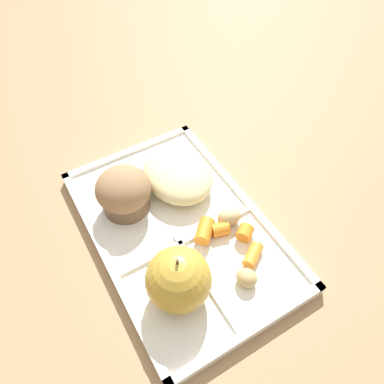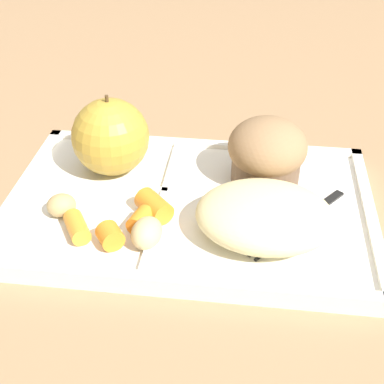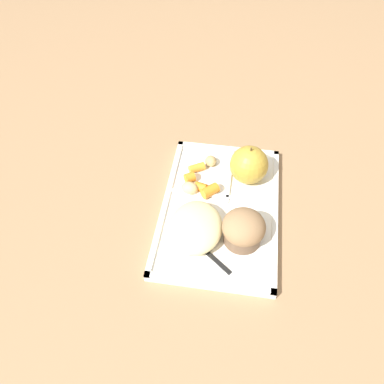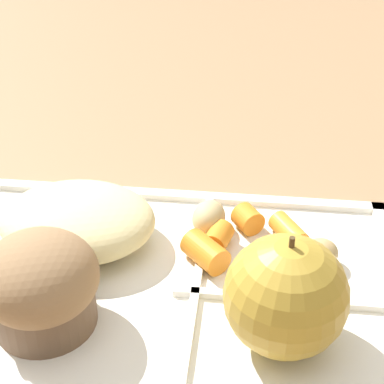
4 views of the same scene
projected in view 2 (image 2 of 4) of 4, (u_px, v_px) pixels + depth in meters
name	position (u px, v px, depth m)	size (l,w,h in m)	color
ground	(190.00, 213.00, 0.56)	(6.00, 6.00, 0.00)	#997551
lunch_tray	(189.00, 207.00, 0.55)	(0.37, 0.24, 0.02)	white
green_apple	(111.00, 137.00, 0.58)	(0.08, 0.08, 0.09)	#B79333
bran_muffin	(267.00, 153.00, 0.56)	(0.08, 0.08, 0.07)	brown
carrot_slice_back	(154.00, 206.00, 0.53)	(0.02, 0.02, 0.04)	orange
carrot_slice_edge	(110.00, 236.00, 0.49)	(0.02, 0.02, 0.02)	orange
carrot_slice_large	(141.00, 220.00, 0.51)	(0.02, 0.02, 0.02)	orange
carrot_slice_center	(77.00, 227.00, 0.50)	(0.02, 0.02, 0.04)	orange
potato_chunk_wedge	(61.00, 205.00, 0.53)	(0.03, 0.03, 0.02)	tan
potato_chunk_golden	(147.00, 233.00, 0.49)	(0.03, 0.04, 0.03)	tan
egg_noodle_pile	(265.00, 216.00, 0.50)	(0.13, 0.10, 0.04)	beige
meatball_front	(264.00, 222.00, 0.50)	(0.03, 0.03, 0.03)	#755B4C
meatball_center	(237.00, 212.00, 0.51)	(0.03, 0.03, 0.03)	#755B4C
meatball_back	(272.00, 216.00, 0.50)	(0.04, 0.04, 0.04)	brown
meatball_side	(267.00, 213.00, 0.50)	(0.04, 0.04, 0.04)	brown
plastic_fork	(292.00, 225.00, 0.52)	(0.10, 0.12, 0.00)	black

